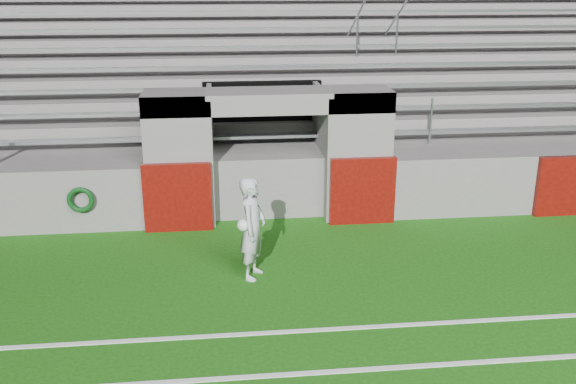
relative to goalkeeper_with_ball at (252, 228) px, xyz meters
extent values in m
plane|color=#164F0D|center=(0.48, -0.79, -0.85)|extent=(90.00, 90.00, 0.00)
cube|color=white|center=(0.48, -2.79, -0.85)|extent=(28.00, 0.09, 0.01)
cube|color=white|center=(0.48, -1.79, -0.85)|extent=(28.00, 0.09, 0.01)
cube|color=slate|center=(-1.32, 2.71, 0.45)|extent=(1.20, 1.00, 2.60)
cube|color=slate|center=(2.28, 2.71, 0.45)|extent=(1.20, 1.00, 2.60)
cube|color=black|center=(0.48, 4.41, 0.40)|extent=(2.60, 0.20, 2.50)
cube|color=slate|center=(-0.67, 3.31, 0.40)|extent=(0.10, 2.20, 2.50)
cube|color=slate|center=(1.63, 3.31, 0.40)|extent=(0.10, 2.20, 2.50)
cube|color=slate|center=(0.48, 2.71, 1.55)|extent=(4.80, 1.00, 0.40)
cube|color=slate|center=(0.48, 6.56, 0.30)|extent=(26.00, 8.00, 0.20)
cube|color=slate|center=(0.48, 6.56, -0.33)|extent=(26.00, 8.00, 1.05)
cube|color=#4C0906|center=(-1.32, 2.15, -0.18)|extent=(1.30, 0.15, 1.35)
cube|color=#4C0906|center=(2.28, 2.15, -0.18)|extent=(1.30, 0.15, 1.35)
cube|color=gray|center=(0.48, 3.63, 0.62)|extent=(23.00, 0.28, 0.06)
cube|color=slate|center=(0.48, 4.48, 0.59)|extent=(24.00, 0.75, 0.38)
cube|color=gray|center=(0.48, 4.38, 1.00)|extent=(23.00, 0.28, 0.06)
cube|color=slate|center=(0.48, 5.23, 0.78)|extent=(24.00, 0.75, 0.76)
cube|color=gray|center=(0.48, 5.13, 1.38)|extent=(23.00, 0.28, 0.06)
cube|color=slate|center=(0.48, 5.98, 0.97)|extent=(24.00, 0.75, 1.14)
cube|color=gray|center=(0.48, 5.88, 1.76)|extent=(23.00, 0.28, 0.06)
cube|color=slate|center=(0.48, 6.73, 1.16)|extent=(24.00, 0.75, 1.52)
cube|color=gray|center=(0.48, 6.63, 2.14)|extent=(23.00, 0.28, 0.06)
cube|color=slate|center=(0.48, 7.48, 1.35)|extent=(24.00, 0.75, 1.90)
cube|color=gray|center=(0.48, 7.38, 2.52)|extent=(23.00, 0.28, 0.06)
cube|color=slate|center=(0.48, 8.23, 1.54)|extent=(24.00, 0.75, 2.28)
cube|color=gray|center=(0.48, 8.13, 2.90)|extent=(23.00, 0.28, 0.06)
cube|color=slate|center=(0.48, 8.98, 1.73)|extent=(24.00, 0.75, 2.66)
cube|color=slate|center=(0.48, 9.66, 1.79)|extent=(26.00, 0.60, 5.29)
cylinder|color=#A5A8AD|center=(2.98, 3.36, 0.90)|extent=(0.05, 0.05, 1.00)
cylinder|color=#A5A8AD|center=(2.98, 6.36, 2.42)|extent=(0.05, 0.05, 1.00)
cylinder|color=#A5A8AD|center=(2.98, 6.36, 2.92)|extent=(0.05, 6.02, 3.08)
cylinder|color=#A5A8AD|center=(3.98, 3.36, 0.90)|extent=(0.05, 0.05, 1.00)
cylinder|color=#A5A8AD|center=(3.98, 6.36, 2.42)|extent=(0.05, 0.05, 1.00)
cylinder|color=#A5A8AD|center=(3.98, 6.36, 2.92)|extent=(0.05, 6.02, 3.08)
imported|color=silver|center=(0.00, 0.00, 0.00)|extent=(0.60, 0.73, 1.70)
sphere|color=white|center=(-0.15, -0.12, 0.11)|extent=(0.20, 0.20, 0.20)
torus|color=#0C3C14|center=(-3.11, 2.16, -0.16)|extent=(0.49, 0.09, 0.49)
torus|color=#0C3C13|center=(-3.11, 2.11, -0.15)|extent=(0.51, 0.10, 0.51)
camera|label=1|loc=(-0.46, -9.56, 3.89)|focal=40.00mm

